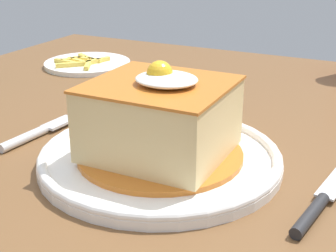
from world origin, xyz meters
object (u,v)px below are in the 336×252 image
(main_plate, at_px, (160,157))
(knife, at_px, (319,204))
(side_plate_fries, at_px, (87,64))
(fork, at_px, (36,133))

(main_plate, height_order, knife, main_plate)
(knife, distance_m, side_plate_fries, 0.62)
(fork, xyz_separation_m, side_plate_fries, (-0.15, 0.33, -0.00))
(main_plate, relative_size, knife, 1.67)
(fork, bearing_deg, side_plate_fries, 114.74)
(main_plate, bearing_deg, knife, -6.61)
(main_plate, bearing_deg, side_plate_fries, 135.45)
(main_plate, relative_size, side_plate_fries, 1.63)
(side_plate_fries, bearing_deg, knife, -34.11)
(main_plate, distance_m, fork, 0.18)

